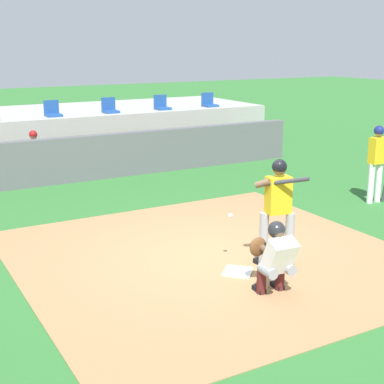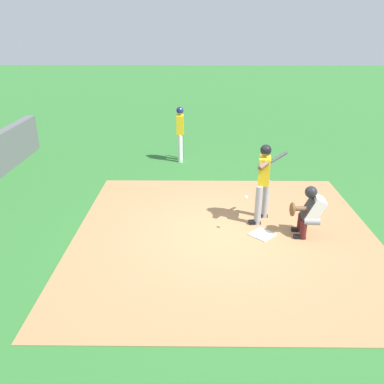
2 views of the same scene
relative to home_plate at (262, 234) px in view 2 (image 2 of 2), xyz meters
The scene contains 6 objects.
ground_plane 0.80m from the home_plate, 90.00° to the left, with size 80.00×80.00×0.00m, color #2D6B2D.
dirt_infield 0.80m from the home_plate, 90.00° to the left, with size 6.40×6.40×0.01m, color #9E754C.
home_plate is the anchor object (origin of this frame).
batter_at_plate 1.23m from the home_plate, ahead, with size 0.64×0.82×1.80m.
catcher_crouched 1.09m from the home_plate, 89.52° to the right, with size 0.50×1.68×1.13m.
on_deck_batter 5.51m from the home_plate, 20.86° to the left, with size 0.58×0.23×1.79m.
Camera 2 is at (-7.43, 0.63, 4.12)m, focal length 37.00 mm.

